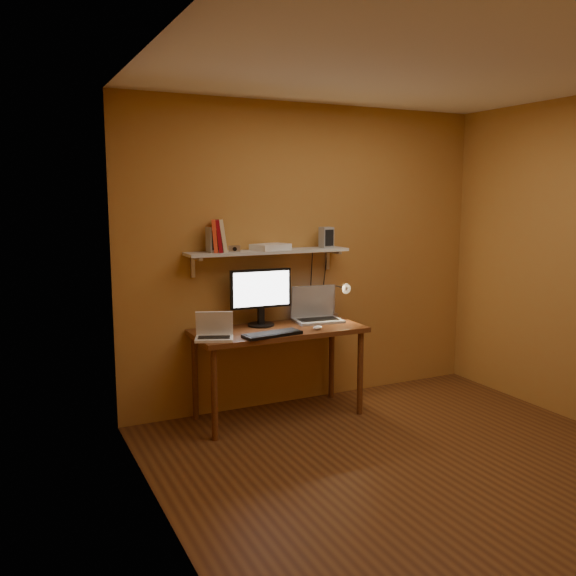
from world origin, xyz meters
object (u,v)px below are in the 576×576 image
wall_shelf (269,252)px  desk_lamp (341,295)px  laptop (316,312)px  keyboard (272,334)px  netbook (214,332)px  mouse (318,328)px  desk (279,339)px  shelf_camera (234,249)px  speaker_right (326,237)px  router (271,247)px  speaker_left (215,240)px  monitor (261,294)px

wall_shelf → desk_lamp: bearing=-5.9°
laptop → keyboard: laptop is taller
netbook → mouse: netbook is taller
desk → mouse: size_ratio=15.70×
shelf_camera → keyboard: bearing=-64.2°
keyboard → speaker_right: size_ratio=2.62×
netbook → wall_shelf: bearing=49.9°
desk → netbook: size_ratio=4.18×
wall_shelf → router: router is taller
wall_shelf → desk_lamp: (0.66, -0.07, -0.40)m
keyboard → desk_lamp: size_ratio=1.25×
speaker_left → shelf_camera: (0.14, -0.06, -0.07)m
wall_shelf → speaker_right: bearing=-1.5°
monitor → mouse: 0.55m
desk_lamp → keyboard: bearing=-157.2°
desk → speaker_right: (0.54, 0.18, 0.80)m
netbook → router: size_ratio=1.11×
mouse → monitor: bearing=118.0°
wall_shelf → laptop: size_ratio=3.27×
desk → router: router is taller
shelf_camera → router: size_ratio=0.31×
speaker_left → keyboard: bearing=-56.0°
speaker_left → shelf_camera: speaker_left is taller
desk_lamp → speaker_right: size_ratio=2.10×
desk → wall_shelf: size_ratio=1.00×
desk → router: size_ratio=4.65×
laptop → keyboard: 0.69m
speaker_right → shelf_camera: 0.86m
mouse → laptop: bearing=45.5°
monitor → laptop: (0.51, -0.01, -0.19)m
wall_shelf → keyboard: 0.74m
netbook → mouse: bearing=18.2°
shelf_camera → netbook: bearing=-136.3°
laptop → speaker_left: size_ratio=2.14×
shelf_camera → monitor: bearing=5.4°
router → keyboard: bearing=-112.8°
monitor → router: 0.40m
laptop → desk_lamp: 0.27m
desk → keyboard: keyboard is taller
wall_shelf → laptop: bearing=-5.7°
netbook → router: 0.91m
laptop → mouse: laptop is taller
laptop → speaker_right: size_ratio=2.40×
wall_shelf → monitor: bearing=-157.2°
wall_shelf → shelf_camera: size_ratio=14.87×
netbook → mouse: size_ratio=3.76×
netbook → router: router is taller
desk → speaker_right: 0.98m
keyboard → monitor: bearing=73.0°
desk → mouse: bearing=-33.4°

